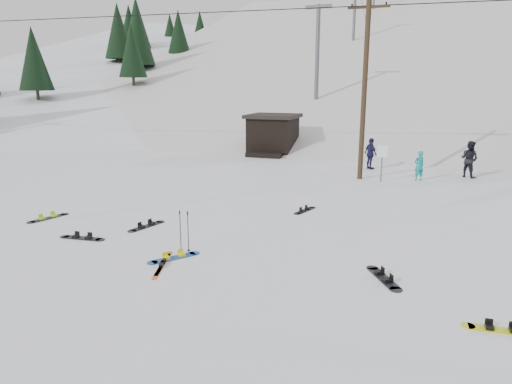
% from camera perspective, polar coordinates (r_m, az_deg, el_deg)
% --- Properties ---
extents(ground, '(200.00, 200.00, 0.00)m').
position_cam_1_polar(ground, '(11.87, -6.14, -10.65)').
color(ground, white).
rests_on(ground, ground).
extents(ski_slope, '(60.00, 85.24, 65.97)m').
position_cam_1_polar(ski_slope, '(67.04, 15.14, -1.62)').
color(ski_slope, silver).
rests_on(ski_slope, ground).
extents(ridge_left, '(47.54, 95.03, 58.38)m').
position_cam_1_polar(ridge_left, '(72.45, -14.99, 0.31)').
color(ridge_left, white).
rests_on(ridge_left, ground).
extents(treeline_left, '(20.00, 64.00, 10.00)m').
position_cam_1_polar(treeline_left, '(63.27, -18.23, 8.36)').
color(treeline_left, black).
rests_on(treeline_left, ground).
extents(treeline_crest, '(50.00, 6.00, 10.00)m').
position_cam_1_polar(treeline_crest, '(95.95, 17.27, 9.92)').
color(treeline_crest, black).
rests_on(treeline_crest, ski_slope).
extents(utility_pole, '(2.00, 0.26, 9.00)m').
position_cam_1_polar(utility_pole, '(23.88, 13.41, 12.70)').
color(utility_pole, '#3A2819').
rests_on(utility_pole, ground).
extents(trail_sign, '(0.50, 0.09, 1.85)m').
position_cam_1_polar(trail_sign, '(23.62, 15.50, 4.27)').
color(trail_sign, '#595B60').
rests_on(trail_sign, ground).
extents(lift_hut, '(3.40, 4.10, 2.75)m').
position_cam_1_polar(lift_hut, '(32.38, 2.12, 7.25)').
color(lift_hut, black).
rests_on(lift_hut, ground).
extents(lift_tower_near, '(2.20, 0.36, 8.00)m').
position_cam_1_polar(lift_tower_near, '(40.80, 7.71, 17.54)').
color(lift_tower_near, '#595B60').
rests_on(lift_tower_near, ski_slope).
extents(lift_tower_mid, '(2.20, 0.36, 8.00)m').
position_cam_1_polar(lift_tower_mid, '(61.11, 12.27, 22.08)').
color(lift_tower_mid, '#595B60').
rests_on(lift_tower_mid, ski_slope).
extents(hero_snowboard, '(1.05, 1.34, 0.11)m').
position_cam_1_polar(hero_snowboard, '(13.25, -10.21, -8.04)').
color(hero_snowboard, '#18499E').
rests_on(hero_snowboard, ground).
extents(hero_skis, '(0.71, 1.90, 0.10)m').
position_cam_1_polar(hero_skis, '(12.85, -11.60, -8.80)').
color(hero_skis, '#D54A15').
rests_on(hero_skis, ground).
extents(ski_poles, '(0.34, 0.09, 1.25)m').
position_cam_1_polar(ski_poles, '(13.49, -8.96, -4.84)').
color(ski_poles, black).
rests_on(ski_poles, ground).
extents(board_scatter_a, '(1.56, 0.44, 0.11)m').
position_cam_1_polar(board_scatter_a, '(15.65, -20.89, -5.36)').
color(board_scatter_a, black).
rests_on(board_scatter_a, ground).
extents(board_scatter_b, '(0.62, 1.54, 0.11)m').
position_cam_1_polar(board_scatter_b, '(16.26, -13.52, -4.13)').
color(board_scatter_b, black).
rests_on(board_scatter_b, ground).
extents(board_scatter_c, '(0.66, 1.54, 0.11)m').
position_cam_1_polar(board_scatter_c, '(18.41, -24.54, -2.94)').
color(board_scatter_c, black).
rests_on(board_scatter_c, ground).
extents(board_scatter_d, '(0.98, 1.46, 0.12)m').
position_cam_1_polar(board_scatter_d, '(12.20, 15.65, -10.27)').
color(board_scatter_d, black).
rests_on(board_scatter_d, ground).
extents(board_scatter_e, '(1.50, 0.36, 0.10)m').
position_cam_1_polar(board_scatter_e, '(10.71, 28.31, -14.92)').
color(board_scatter_e, '#EDF31B').
rests_on(board_scatter_e, ground).
extents(board_scatter_f, '(0.61, 1.33, 0.10)m').
position_cam_1_polar(board_scatter_f, '(17.85, 6.14, -2.28)').
color(board_scatter_f, black).
rests_on(board_scatter_f, ground).
extents(skier_teal, '(0.66, 0.62, 1.52)m').
position_cam_1_polar(skier_teal, '(24.64, 19.71, 3.11)').
color(skier_teal, '#0E888F').
rests_on(skier_teal, ground).
extents(skier_dark, '(1.18, 1.12, 1.92)m').
position_cam_1_polar(skier_dark, '(26.47, 25.10, 3.74)').
color(skier_dark, black).
rests_on(skier_dark, ground).
extents(skier_navy, '(1.02, 1.09, 1.80)m').
position_cam_1_polar(skier_navy, '(27.11, 14.14, 4.67)').
color(skier_navy, '#18173A').
rests_on(skier_navy, ground).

